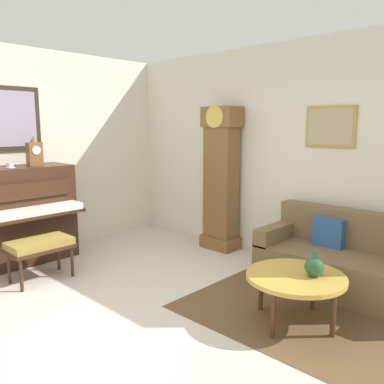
% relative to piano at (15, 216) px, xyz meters
% --- Properties ---
extents(ground_plane, '(6.40, 6.00, 0.10)m').
position_rel_piano_xyz_m(ground_plane, '(2.23, 0.15, -0.68)').
color(ground_plane, beige).
extents(wall_left, '(0.13, 4.90, 2.80)m').
position_rel_piano_xyz_m(wall_left, '(-0.37, 0.15, 0.78)').
color(wall_left, silver).
rests_on(wall_left, ground_plane).
extents(wall_back, '(5.30, 0.13, 2.80)m').
position_rel_piano_xyz_m(wall_back, '(2.25, 2.55, 0.77)').
color(wall_back, silver).
rests_on(wall_back, ground_plane).
extents(area_rug, '(2.10, 1.50, 0.01)m').
position_rel_piano_xyz_m(area_rug, '(3.34, 1.19, -0.63)').
color(area_rug, brown).
rests_on(area_rug, ground_plane).
extents(piano, '(0.87, 1.44, 1.25)m').
position_rel_piano_xyz_m(piano, '(0.00, 0.00, 0.00)').
color(piano, '#3D2316').
rests_on(piano, ground_plane).
extents(piano_bench, '(0.42, 0.70, 0.48)m').
position_rel_piano_xyz_m(piano_bench, '(0.77, -0.05, -0.22)').
color(piano_bench, '#3D2316').
rests_on(piano_bench, ground_plane).
extents(grandfather_clock, '(0.52, 0.34, 2.03)m').
position_rel_piano_xyz_m(grandfather_clock, '(1.50, 2.31, 0.33)').
color(grandfather_clock, brown).
rests_on(grandfather_clock, ground_plane).
extents(couch, '(1.90, 0.80, 0.84)m').
position_rel_piano_xyz_m(couch, '(3.47, 2.08, -0.32)').
color(couch, brown).
rests_on(couch, ground_plane).
extents(coffee_table, '(0.88, 0.88, 0.45)m').
position_rel_piano_xyz_m(coffee_table, '(3.39, 1.06, -0.21)').
color(coffee_table, gold).
rests_on(coffee_table, ground_plane).
extents(mantel_clock, '(0.13, 0.18, 0.38)m').
position_rel_piano_xyz_m(mantel_clock, '(0.00, 0.31, 0.79)').
color(mantel_clock, brown).
rests_on(mantel_clock, piano).
extents(teacup, '(0.12, 0.12, 0.06)m').
position_rel_piano_xyz_m(teacup, '(0.06, -0.04, 0.64)').
color(teacup, white).
rests_on(teacup, piano).
extents(green_jug, '(0.17, 0.17, 0.24)m').
position_rel_piano_xyz_m(green_jug, '(3.52, 1.13, -0.09)').
color(green_jug, '#234C33').
rests_on(green_jug, coffee_table).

